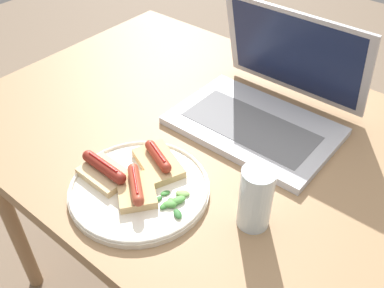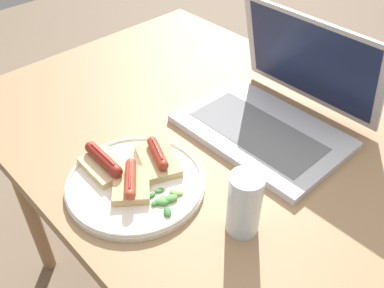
{
  "view_description": "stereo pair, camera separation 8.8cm",
  "coord_description": "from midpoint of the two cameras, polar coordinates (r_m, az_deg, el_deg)",
  "views": [
    {
      "loc": [
        0.38,
        -0.64,
        1.39
      ],
      "look_at": [
        -0.05,
        -0.12,
        0.82
      ],
      "focal_mm": 40.0,
      "sensor_mm": 36.0,
      "label": 1
    },
    {
      "loc": [
        0.45,
        -0.58,
        1.39
      ],
      "look_at": [
        -0.05,
        -0.12,
        0.82
      ],
      "focal_mm": 40.0,
      "sensor_mm": 36.0,
      "label": 2
    }
  ],
  "objects": [
    {
      "name": "drinking_glass",
      "position": [
        0.77,
        5.23,
        -7.37
      ],
      "size": [
        0.06,
        0.06,
        0.13
      ],
      "color": "silver",
      "rests_on": "desk"
    },
    {
      "name": "sausage_toast_left",
      "position": [
        0.85,
        -10.45,
        -6.0
      ],
      "size": [
        0.12,
        0.11,
        0.04
      ],
      "rotation": [
        0.0,
        0.0,
        2.48
      ],
      "color": "tan",
      "rests_on": "plate"
    },
    {
      "name": "sausage_toast_middle",
      "position": [
        0.9,
        -7.33,
        -2.36
      ],
      "size": [
        0.14,
        0.11,
        0.04
      ],
      "rotation": [
        0.0,
        0.0,
        5.89
      ],
      "color": "tan",
      "rests_on": "plate"
    },
    {
      "name": "laptop",
      "position": [
        1.03,
        7.36,
        5.09
      ],
      "size": [
        0.38,
        0.32,
        0.25
      ],
      "color": "#B7B7BC",
      "rests_on": "desk"
    },
    {
      "name": "plate",
      "position": [
        0.88,
        -9.95,
        -5.95
      ],
      "size": [
        0.28,
        0.28,
        0.02
      ],
      "color": "silver",
      "rests_on": "desk"
    },
    {
      "name": "desk",
      "position": [
        1.02,
        3.87,
        -3.31
      ],
      "size": [
        1.38,
        0.84,
        0.76
      ],
      "color": "#93704C",
      "rests_on": "ground_plane"
    },
    {
      "name": "sausage_toast_right",
      "position": [
        0.9,
        -14.39,
        -3.61
      ],
      "size": [
        0.12,
        0.08,
        0.04
      ],
      "rotation": [
        0.0,
        0.0,
        3.11
      ],
      "color": "#D6B784",
      "rests_on": "plate"
    },
    {
      "name": "salad_pile",
      "position": [
        0.83,
        -5.58,
        -7.78
      ],
      "size": [
        0.08,
        0.07,
        0.01
      ],
      "color": "#387A33",
      "rests_on": "plate"
    }
  ]
}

